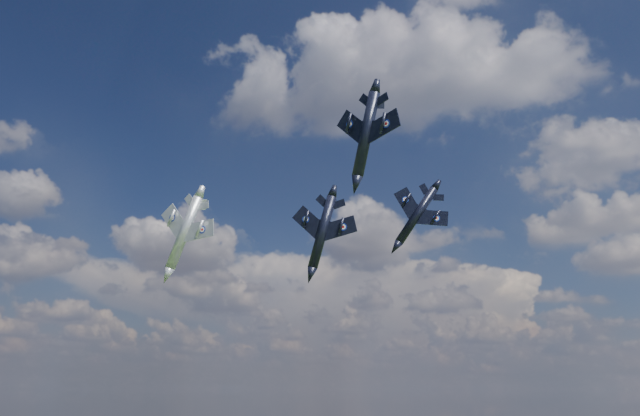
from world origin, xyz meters
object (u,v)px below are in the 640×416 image
(jet_lead_navy, at_px, (322,232))
(jet_left_silver, at_px, (184,232))
(jet_right_navy, at_px, (366,134))
(jet_high_navy, at_px, (417,215))

(jet_lead_navy, relative_size, jet_left_silver, 0.90)
(jet_lead_navy, bearing_deg, jet_right_navy, -57.92)
(jet_right_navy, xyz_separation_m, jet_left_silver, (-32.93, 19.30, -4.17))
(jet_right_navy, bearing_deg, jet_left_silver, 174.58)
(jet_high_navy, relative_size, jet_left_silver, 0.89)
(jet_right_navy, relative_size, jet_left_silver, 0.83)
(jet_lead_navy, height_order, jet_right_navy, jet_right_navy)
(jet_lead_navy, relative_size, jet_right_navy, 1.08)
(jet_lead_navy, bearing_deg, jet_left_silver, 178.39)
(jet_high_navy, bearing_deg, jet_right_navy, -99.94)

